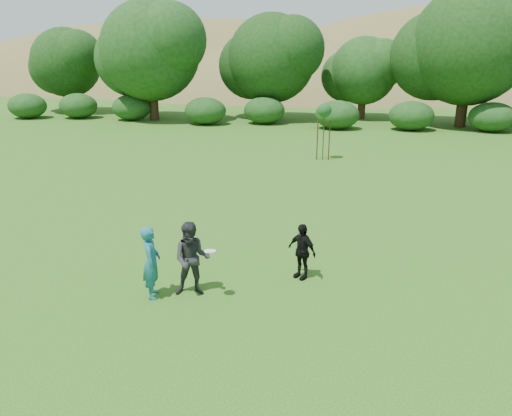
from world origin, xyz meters
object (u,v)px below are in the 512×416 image
at_px(player_teal, 151,262).
at_px(player_black, 302,251).
at_px(sapling, 324,112).
at_px(player_grey, 192,259).

distance_m(player_teal, player_black, 3.63).
xyz_separation_m(player_black, sapling, (-0.46, 13.84, 1.71)).
xyz_separation_m(player_grey, sapling, (1.90, 15.20, 1.54)).
relative_size(player_grey, sapling, 0.62).
bearing_deg(sapling, player_grey, -97.13).
bearing_deg(player_teal, player_black, -81.24).
bearing_deg(sapling, player_teal, -100.12).
bearing_deg(player_teal, sapling, -28.48).
xyz_separation_m(player_teal, sapling, (2.77, 15.50, 1.57)).
bearing_deg(player_grey, player_black, 16.74).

